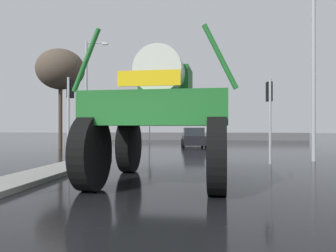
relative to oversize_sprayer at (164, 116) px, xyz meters
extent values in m
plane|color=black|center=(-0.58, 13.74, -1.91)|extent=(120.00, 120.00, 0.00)
cube|color=gray|center=(-4.00, 0.47, -1.83)|extent=(1.41, 10.64, 0.15)
cylinder|color=black|center=(-1.47, 1.78, -0.97)|extent=(0.51, 1.90, 1.88)
cylinder|color=black|center=(1.62, 1.64, -0.97)|extent=(0.51, 1.90, 1.88)
cylinder|color=black|center=(-1.62, -1.60, -0.97)|extent=(0.51, 1.90, 1.88)
cylinder|color=black|center=(1.48, -1.74, -0.97)|extent=(0.51, 1.90, 1.88)
cube|color=#1E6B28|center=(0.00, 0.02, 0.13)|extent=(3.77, 4.23, 0.84)
cube|color=#1A5B22|center=(0.02, 0.44, 1.00)|extent=(1.52, 1.48, 0.90)
cylinder|color=silver|center=(-0.02, -0.57, 1.20)|extent=(1.34, 1.19, 1.29)
cylinder|color=#1E6B28|center=(-1.70, -1.74, 1.31)|extent=(0.75, 0.15, 1.56)
cylinder|color=#1E6B28|center=(1.54, -1.88, 1.29)|extent=(0.83, 0.16, 1.53)
cube|color=yellow|center=(-0.09, -2.05, 0.80)|extent=(1.48, 0.10, 0.36)
cube|color=black|center=(0.18, 16.73, -1.38)|extent=(2.15, 4.26, 0.70)
cube|color=#23282D|center=(0.19, 16.58, -0.71)|extent=(1.78, 2.26, 0.64)
cylinder|color=black|center=(-0.82, 17.97, -1.61)|extent=(0.25, 0.62, 0.60)
cylinder|color=black|center=(0.87, 18.16, -1.61)|extent=(0.25, 0.62, 0.60)
cylinder|color=black|center=(-0.52, 15.29, -1.61)|extent=(0.25, 0.62, 0.60)
cylinder|color=black|center=(1.17, 15.48, -1.61)|extent=(0.25, 0.62, 0.60)
cylinder|color=#A8AAAF|center=(-5.10, 4.88, 0.03)|extent=(0.11, 0.11, 3.88)
cube|color=black|center=(-5.10, 5.10, 1.45)|extent=(0.24, 0.32, 0.84)
sphere|color=#390503|center=(-5.10, 5.29, 1.72)|extent=(0.17, 0.17, 0.17)
sphere|color=orange|center=(-5.10, 5.29, 1.45)|extent=(0.17, 0.17, 0.17)
sphere|color=black|center=(-5.10, 5.29, 1.18)|extent=(0.17, 0.17, 0.17)
cylinder|color=#A8AAAF|center=(3.93, 4.88, -0.09)|extent=(0.11, 0.11, 3.64)
cube|color=black|center=(3.93, 5.10, 1.21)|extent=(0.24, 0.32, 0.84)
sphere|color=#390503|center=(3.93, 5.29, 1.48)|extent=(0.17, 0.17, 0.17)
sphere|color=orange|center=(3.93, 5.29, 1.21)|extent=(0.17, 0.17, 0.17)
sphere|color=black|center=(3.93, 5.29, 0.94)|extent=(0.17, 0.17, 0.17)
cylinder|color=#A8AAAF|center=(-4.55, 23.06, 0.05)|extent=(0.11, 0.11, 3.92)
cube|color=black|center=(-4.55, 23.28, 1.49)|extent=(0.24, 0.32, 0.84)
sphere|color=#390503|center=(-4.55, 23.47, 1.76)|extent=(0.17, 0.17, 0.17)
sphere|color=orange|center=(-4.55, 23.47, 1.49)|extent=(0.17, 0.17, 0.17)
sphere|color=black|center=(-4.55, 23.47, 1.22)|extent=(0.17, 0.17, 0.17)
cylinder|color=#A8AAAF|center=(6.13, 6.21, 2.14)|extent=(0.18, 0.18, 8.09)
cylinder|color=#A8AAAF|center=(-8.84, 16.85, 2.49)|extent=(0.18, 0.18, 8.80)
cylinder|color=#A8AAAF|center=(-8.03, 16.85, 6.74)|extent=(1.62, 0.10, 0.10)
cube|color=silver|center=(-7.22, 16.85, 6.64)|extent=(0.50, 0.24, 0.16)
cylinder|color=#473828|center=(-9.24, 12.82, 0.36)|extent=(0.28, 0.28, 4.54)
ellipsoid|color=brown|center=(-9.24, 12.82, 3.83)|extent=(3.43, 3.43, 2.92)
cube|color=#59595B|center=(-0.58, 29.03, -1.46)|extent=(26.85, 0.24, 0.90)
camera|label=1|loc=(1.23, -9.35, -0.32)|focal=34.54mm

